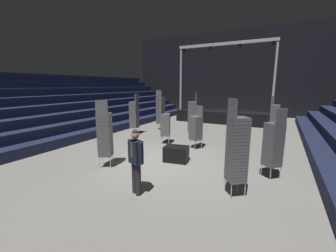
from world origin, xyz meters
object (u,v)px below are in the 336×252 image
at_px(stage_riser, 225,115).
at_px(equipment_road_case, 176,154).
at_px(chair_stack_rear_left, 192,116).
at_px(chair_stack_aisle_left, 105,134).
at_px(chair_stack_rear_centre, 165,124).
at_px(chair_stack_front_right, 273,144).
at_px(chair_stack_mid_centre, 275,118).
at_px(man_with_tie, 136,158).
at_px(chair_stack_mid_left, 134,114).
at_px(chair_stack_rear_right, 196,127).
at_px(chair_stack_front_left, 237,149).
at_px(chair_stack_mid_right, 161,110).

xyz_separation_m(stage_riser, equipment_road_case, (0.47, -9.80, -0.29)).
bearing_deg(chair_stack_rear_left, chair_stack_aisle_left, 149.03).
xyz_separation_m(stage_riser, chair_stack_rear_centre, (-1.12, -7.76, 0.40)).
bearing_deg(chair_stack_rear_centre, chair_stack_front_right, 46.82).
bearing_deg(chair_stack_mid_centre, equipment_road_case, -25.80).
relative_size(man_with_tie, chair_stack_mid_left, 0.74).
relative_size(chair_stack_front_right, equipment_road_case, 2.47).
height_order(chair_stack_mid_left, chair_stack_rear_right, chair_stack_mid_left).
bearing_deg(chair_stack_front_right, chair_stack_rear_right, 101.46).
relative_size(chair_stack_mid_left, chair_stack_rear_centre, 1.22).
distance_m(chair_stack_front_right, chair_stack_rear_right, 3.75).
height_order(chair_stack_front_right, chair_stack_rear_left, chair_stack_rear_left).
relative_size(man_with_tie, chair_stack_rear_left, 0.71).
relative_size(chair_stack_mid_left, chair_stack_mid_centre, 1.04).
bearing_deg(chair_stack_rear_right, chair_stack_mid_left, 16.40).
bearing_deg(equipment_road_case, chair_stack_rear_right, 88.40).
xyz_separation_m(chair_stack_front_left, chair_stack_mid_left, (-6.65, 4.56, -0.08)).
relative_size(man_with_tie, chair_stack_rear_right, 0.90).
bearing_deg(stage_riser, chair_stack_rear_left, -93.05).
bearing_deg(chair_stack_rear_right, equipment_road_case, 118.27).
bearing_deg(chair_stack_front_right, chair_stack_aisle_left, 150.02).
bearing_deg(chair_stack_rear_right, man_with_tie, 120.91).
relative_size(chair_stack_front_left, chair_stack_mid_right, 1.00).
xyz_separation_m(chair_stack_front_right, chair_stack_rear_centre, (-4.87, 1.99, -0.13)).
relative_size(chair_stack_rear_centre, chair_stack_aisle_left, 0.82).
bearing_deg(chair_stack_rear_left, stage_riser, -21.33).
xyz_separation_m(chair_stack_rear_left, chair_stack_aisle_left, (-1.19, -5.30, -0.04)).
relative_size(chair_stack_aisle_left, equipment_road_case, 2.66).
relative_size(chair_stack_mid_right, equipment_road_case, 2.84).
relative_size(stage_riser, chair_stack_front_left, 2.81).
height_order(chair_stack_front_left, chair_stack_mid_centre, chair_stack_front_left).
height_order(chair_stack_front_left, chair_stack_rear_centre, chair_stack_front_left).
bearing_deg(chair_stack_rear_right, chair_stack_front_right, 179.17).
xyz_separation_m(stage_riser, chair_stack_aisle_left, (-1.52, -11.45, 0.61)).
xyz_separation_m(chair_stack_front_right, equipment_road_case, (-3.28, -0.06, -0.82)).
relative_size(stage_riser, chair_stack_mid_left, 3.01).
bearing_deg(man_with_tie, chair_stack_front_right, -115.56).
bearing_deg(chair_stack_rear_right, chair_stack_aisle_left, 90.32).
xyz_separation_m(chair_stack_mid_centre, chair_stack_aisle_left, (-5.14, -7.37, 0.04)).
bearing_deg(chair_stack_rear_centre, chair_stack_front_left, 27.41).
xyz_separation_m(man_with_tie, chair_stack_aisle_left, (-2.13, 1.10, 0.19)).
relative_size(man_with_tie, equipment_road_case, 1.96).
relative_size(stage_riser, equipment_road_case, 8.00).
relative_size(chair_stack_mid_left, chair_stack_rear_right, 1.22).
height_order(chair_stack_front_right, chair_stack_rear_right, chair_stack_front_right).
distance_m(chair_stack_rear_left, equipment_road_case, 3.86).
bearing_deg(chair_stack_mid_centre, chair_stack_rear_right, -36.45).
distance_m(chair_stack_rear_centre, chair_stack_aisle_left, 3.72).
distance_m(chair_stack_rear_left, chair_stack_rear_centre, 1.81).
distance_m(chair_stack_front_left, chair_stack_rear_right, 4.30).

